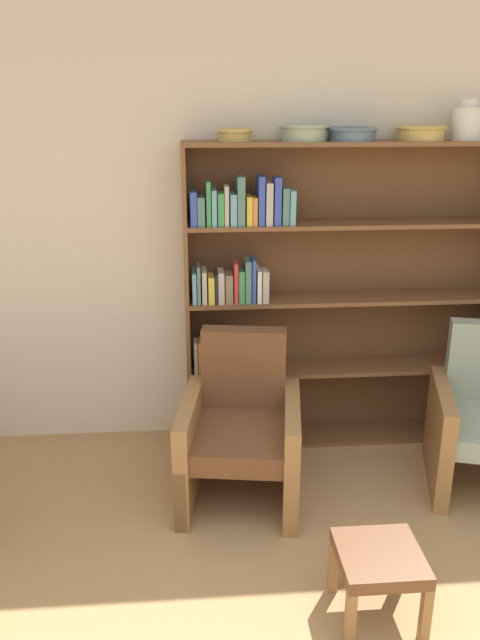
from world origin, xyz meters
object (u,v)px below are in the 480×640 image
object	(u,v)px
bookshelf	(315,302)
bowl_stoneware	(421,132)
vase_tall	(467,123)
footstool	(379,564)
bowl_olive	(304,131)
bowl_terracotta	(352,133)
bowl_brass	(235,134)
armchair_leather	(241,431)

from	to	relation	value
bookshelf	bowl_stoneware	size ratio (longest dim) A/B	6.81
bowl_stoneware	vase_tall	world-z (taller)	vase_tall
bowl_stoneware	vase_tall	size ratio (longest dim) A/B	1.29
vase_tall	footstool	world-z (taller)	vase_tall
bowl_olive	vase_tall	size ratio (longest dim) A/B	1.22
bookshelf	bowl_terracotta	size ratio (longest dim) A/B	6.92
bookshelf	bowl_olive	xyz separation A→B (m)	(-0.10, -0.02, 1.03)
bowl_brass	bowl_olive	distance (m)	0.40
armchair_leather	bookshelf	bearing A→B (deg)	-121.38
bowl_terracotta	armchair_leather	xyz separation A→B (m)	(-0.68, -0.59, -1.56)
armchair_leather	footstool	world-z (taller)	armchair_leather
bowl_olive	bowl_stoneware	size ratio (longest dim) A/B	0.95
bowl_stoneware	footstool	distance (m)	2.37
bookshelf	vase_tall	xyz separation A→B (m)	(0.85, -0.02, 1.07)
bowl_brass	footstool	world-z (taller)	bowl_brass
bowl_olive	footstool	size ratio (longest dim) A/B	0.79
armchair_leather	bowl_stoneware	bearing A→B (deg)	-142.90
bowl_terracotta	bowl_stoneware	xyz separation A→B (m)	(0.40, 0.00, 0.00)
bowl_stoneware	footstool	size ratio (longest dim) A/B	0.83
bowl_brass	bowl_stoneware	size ratio (longest dim) A/B	0.71
bowl_terracotta	footstool	distance (m)	2.30
bookshelf	armchair_leather	xyz separation A→B (m)	(-0.51, -0.61, -0.55)
bookshelf	bowl_stoneware	distance (m)	1.17
bowl_terracotta	armchair_leather	world-z (taller)	bowl_terracotta
bowl_brass	armchair_leather	distance (m)	1.67
vase_tall	footstool	distance (m)	2.48
bowl_terracotta	armchair_leather	distance (m)	1.81
bookshelf	bowl_terracotta	xyz separation A→B (m)	(0.17, -0.02, 1.02)
bowl_olive	bowl_terracotta	world-z (taller)	bowl_olive
bowl_stoneware	bowl_olive	bearing A→B (deg)	-180.00
bowl_olive	bowl_terracotta	xyz separation A→B (m)	(0.28, 0.00, -0.01)
footstool	bowl_terracotta	bearing A→B (deg)	83.52
vase_tall	armchair_leather	xyz separation A→B (m)	(-1.36, -0.59, -1.62)
bowl_terracotta	bowl_stoneware	distance (m)	0.40
bookshelf	bowl_brass	distance (m)	1.13
bowl_terracotta	footstool	size ratio (longest dim) A/B	0.82
armchair_leather	bowl_olive	bearing A→B (deg)	-115.92
bookshelf	footstool	size ratio (longest dim) A/B	5.67
bowl_terracotta	vase_tall	distance (m)	0.68
bowl_olive	vase_tall	world-z (taller)	vase_tall
bowl_terracotta	footstool	xyz separation A→B (m)	(-0.18, -1.55, -1.69)
bowl_stoneware	armchair_leather	size ratio (longest dim) A/B	0.32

